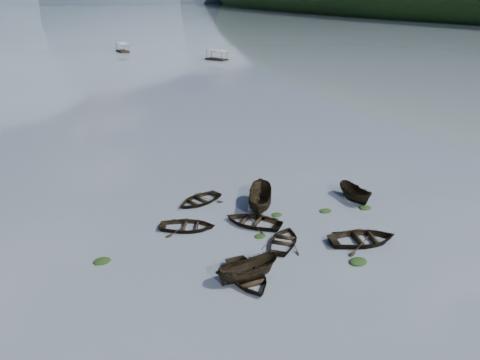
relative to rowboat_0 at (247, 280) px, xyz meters
name	(u,v)px	position (x,y,z in m)	size (l,w,h in m)	color
ground_plane	(325,273)	(4.77, -1.50, 0.00)	(2400.00, 2400.00, 0.00)	slate
haze_mtn_c	(88,2)	(144.77, 898.50, 0.00)	(520.00, 520.00, 260.00)	#475666
haze_mtn_d	(183,1)	(324.77, 898.50, 0.00)	(520.00, 520.00, 220.00)	#475666
rowboat_0	(247,280)	(0.00, 0.00, 0.00)	(3.19, 4.47, 0.93)	black
rowboat_1	(284,243)	(4.41, 2.83, 0.00)	(2.79, 3.91, 0.81)	black
rowboat_2	(248,279)	(0.08, 0.07, 0.00)	(1.52, 4.03, 1.56)	black
rowboat_3	(253,224)	(3.85, 6.41, 0.00)	(3.20, 4.48, 0.93)	black
rowboat_4	(363,242)	(9.47, 0.45, 0.00)	(3.50, 4.89, 1.01)	black
rowboat_5	(355,200)	(13.74, 6.51, 0.00)	(1.46, 3.88, 1.50)	black
rowboat_6	(188,229)	(-0.92, 7.93, 0.00)	(2.98, 4.17, 0.86)	black
rowboat_7	(199,202)	(1.64, 11.96, 0.00)	(2.97, 4.16, 0.86)	black
rowboat_8	(259,209)	(5.60, 8.60, 0.00)	(1.89, 5.02, 1.94)	black
weed_clump_0	(245,264)	(0.67, 1.63, 0.00)	(1.01, 0.83, 0.22)	black
weed_clump_1	(260,237)	(3.38, 4.45, 0.00)	(0.89, 0.71, 0.20)	black
weed_clump_2	(358,262)	(7.44, -1.50, 0.00)	(1.24, 1.00, 0.27)	black
weed_clump_3	(365,208)	(13.41, 4.78, 0.00)	(1.02, 0.86, 0.23)	black
weed_clump_4	(325,211)	(10.13, 5.76, 0.00)	(1.02, 0.81, 0.21)	black
weed_clump_5	(102,262)	(-7.58, 6.12, 0.00)	(1.14, 0.92, 0.24)	black
weed_clump_6	(277,215)	(6.24, 6.94, 0.00)	(0.88, 0.73, 0.18)	black
weed_clump_7	(351,192)	(14.53, 7.93, 0.00)	(0.99, 0.79, 0.22)	black
pontoon_centre	(123,52)	(21.39, 121.26, 0.00)	(2.59, 6.22, 2.38)	black
pontoon_right	(217,60)	(39.16, 92.83, 0.00)	(2.50, 5.99, 2.30)	black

